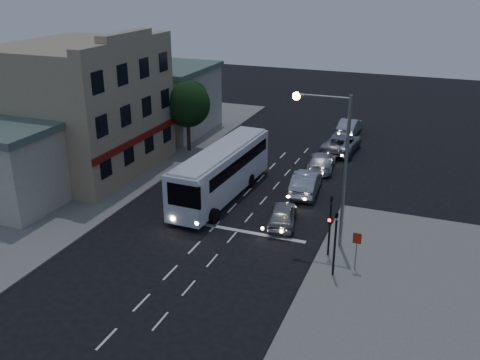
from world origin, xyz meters
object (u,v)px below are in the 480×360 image
at_px(car_sedan_c, 342,143).
at_px(car_extra, 350,127).
at_px(car_sedan_a, 306,182).
at_px(traffic_signal_main, 330,219).
at_px(tour_bus, 222,171).
at_px(car_sedan_b, 322,161).
at_px(streetlight, 335,154).
at_px(regulatory_sign, 357,245).
at_px(car_suv, 282,214).
at_px(traffic_signal_side, 335,236).
at_px(street_tree, 187,102).

bearing_deg(car_sedan_c, car_extra, -84.01).
height_order(car_sedan_a, car_sedan_c, car_sedan_a).
relative_size(car_sedan_c, traffic_signal_main, 1.41).
xyz_separation_m(tour_bus, car_sedan_c, (6.05, 13.25, -1.18)).
distance_m(car_sedan_b, traffic_signal_main, 14.52).
relative_size(car_sedan_b, streetlight, 0.54).
relative_size(tour_bus, car_sedan_b, 2.47).
bearing_deg(streetlight, regulatory_sign, -51.25).
bearing_deg(regulatory_sign, traffic_signal_main, 149.16).
bearing_deg(car_extra, streetlight, 99.61).
xyz_separation_m(regulatory_sign, streetlight, (-1.96, 2.44, 4.14)).
xyz_separation_m(car_sedan_b, traffic_signal_main, (3.61, -13.96, 1.71)).
bearing_deg(car_sedan_c, car_suv, 90.38).
xyz_separation_m(traffic_signal_main, traffic_signal_side, (0.70, -1.98, 0.00)).
height_order(tour_bus, car_sedan_a, tour_bus).
bearing_deg(traffic_signal_side, streetlight, 105.70).
bearing_deg(street_tree, car_sedan_c, 20.68).
bearing_deg(street_tree, traffic_signal_side, -44.50).
relative_size(tour_bus, car_extra, 2.50).
bearing_deg(traffic_signal_main, car_sedan_b, 104.51).
height_order(traffic_signal_main, regulatory_sign, traffic_signal_main).
bearing_deg(car_sedan_a, car_suv, 84.00).
distance_m(traffic_signal_main, traffic_signal_side, 2.10).
distance_m(traffic_signal_main, street_tree, 21.38).
xyz_separation_m(car_sedan_a, car_sedan_c, (0.58, 10.43, -0.02)).
bearing_deg(traffic_signal_main, street_tree, 137.97).
distance_m(car_sedan_a, traffic_signal_main, 9.50).
bearing_deg(car_sedan_c, traffic_signal_main, 101.62).
bearing_deg(traffic_signal_side, regulatory_sign, 43.92).
xyz_separation_m(car_extra, streetlight, (3.06, -23.38, 4.94)).
bearing_deg(car_sedan_c, car_sedan_a, 89.55).
bearing_deg(car_sedan_a, traffic_signal_main, 107.16).
relative_size(car_suv, street_tree, 0.68).
distance_m(car_sedan_a, car_sedan_c, 10.44).
relative_size(car_sedan_a, car_sedan_b, 1.04).
relative_size(car_sedan_c, street_tree, 0.93).
relative_size(car_sedan_a, traffic_signal_side, 1.23).
bearing_deg(car_sedan_c, traffic_signal_side, 102.65).
relative_size(car_suv, streetlight, 0.47).
distance_m(car_sedan_c, streetlight, 18.54).
xyz_separation_m(car_sedan_b, car_sedan_c, (0.62, 5.13, 0.10)).
bearing_deg(car_sedan_b, car_sedan_c, -103.41).
bearing_deg(regulatory_sign, car_extra, 101.00).
xyz_separation_m(tour_bus, street_tree, (-6.77, 8.41, 2.52)).
height_order(tour_bus, regulatory_sign, tour_bus).
distance_m(tour_bus, car_suv, 6.22).
xyz_separation_m(car_extra, traffic_signal_side, (4.02, -26.78, 1.63)).
relative_size(car_suv, car_sedan_c, 0.73).
bearing_deg(regulatory_sign, streetlight, 128.75).
xyz_separation_m(traffic_signal_side, street_tree, (-16.51, 16.22, 2.08)).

